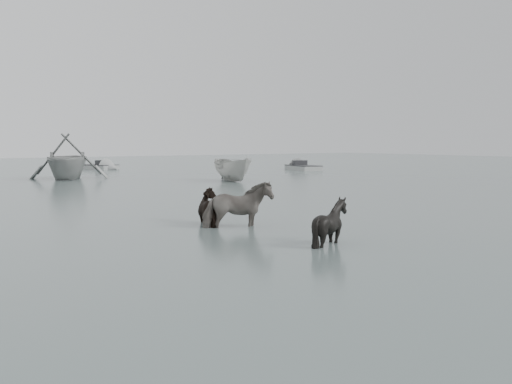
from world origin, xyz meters
TOP-DOWN VIEW (x-y plane):
  - ground at (0.00, 0.00)m, footprint 140.00×140.00m
  - pony_pinto at (-0.20, 1.41)m, footprint 1.98×1.33m
  - pony_dark at (-0.35, 2.37)m, footprint 1.34×1.50m
  - pony_black at (0.22, -1.78)m, footprint 1.51×1.44m
  - rowboat_trail at (1.92, 23.49)m, footprint 6.69×7.02m
  - boat_small at (9.10, 16.25)m, footprint 2.11×4.09m
  - skiff_port at (20.35, 23.59)m, footprint 2.39×4.79m
  - skiff_mid at (7.48, 34.09)m, footprint 3.04×4.80m

SIDE VIEW (x-z plane):
  - ground at x=0.00m, z-range 0.00..0.00m
  - skiff_port at x=20.35m, z-range 0.00..0.75m
  - skiff_mid at x=7.48m, z-range 0.00..0.75m
  - pony_black at x=0.22m, z-range 0.00..1.33m
  - pony_dark at x=-0.35m, z-range 0.00..1.35m
  - boat_small at x=9.10m, z-range 0.00..1.51m
  - pony_pinto at x=-0.20m, z-range 0.00..1.54m
  - rowboat_trail at x=1.92m, z-range 0.00..2.88m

